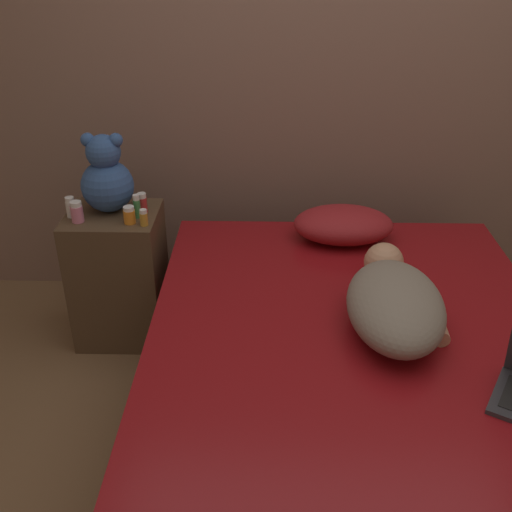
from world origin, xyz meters
TOP-DOWN VIEW (x-y plane):
  - ground_plane at (0.00, 0.00)m, footprint 12.00×12.00m
  - wall_back at (0.00, 1.21)m, footprint 8.00×0.06m
  - bed at (0.00, 0.00)m, footprint 1.51×1.85m
  - nightstand at (-1.02, 0.70)m, footprint 0.41×0.37m
  - pillow at (0.03, 0.72)m, footprint 0.45×0.31m
  - person_lying at (0.14, 0.06)m, footprint 0.38×0.71m
  - teddy_bear at (-1.04, 0.74)m, footprint 0.24×0.24m
  - bottle_orange at (-0.92, 0.61)m, footprint 0.05×0.05m
  - bottle_white at (-1.19, 0.66)m, footprint 0.04×0.04m
  - bottle_amber at (-0.85, 0.58)m, footprint 0.03×0.03m
  - bottle_red at (-0.88, 0.71)m, footprint 0.04×0.04m
  - bottle_green at (-0.89, 0.66)m, footprint 0.03×0.03m
  - bottle_pink at (-1.15, 0.61)m, footprint 0.05×0.05m

SIDE VIEW (x-z plane):
  - ground_plane at x=0.00m, z-range 0.00..0.00m
  - bed at x=0.00m, z-range 0.00..0.52m
  - nightstand at x=-1.02m, z-range 0.00..0.65m
  - pillow at x=0.03m, z-range 0.52..0.68m
  - person_lying at x=0.14m, z-range 0.52..0.72m
  - bottle_amber at x=-0.85m, z-range 0.65..0.73m
  - bottle_orange at x=-0.92m, z-range 0.65..0.73m
  - bottle_white at x=-1.19m, z-range 0.65..0.75m
  - bottle_red at x=-0.88m, z-range 0.65..0.75m
  - bottle_pink at x=-1.15m, z-range 0.65..0.75m
  - bottle_green at x=-0.89m, z-range 0.65..0.76m
  - teddy_bear at x=-1.04m, z-range 0.63..0.99m
  - wall_back at x=0.00m, z-range 0.00..2.60m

